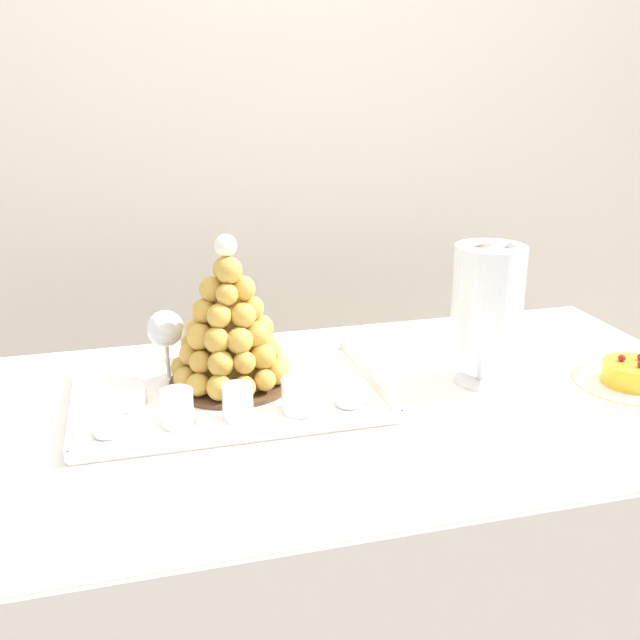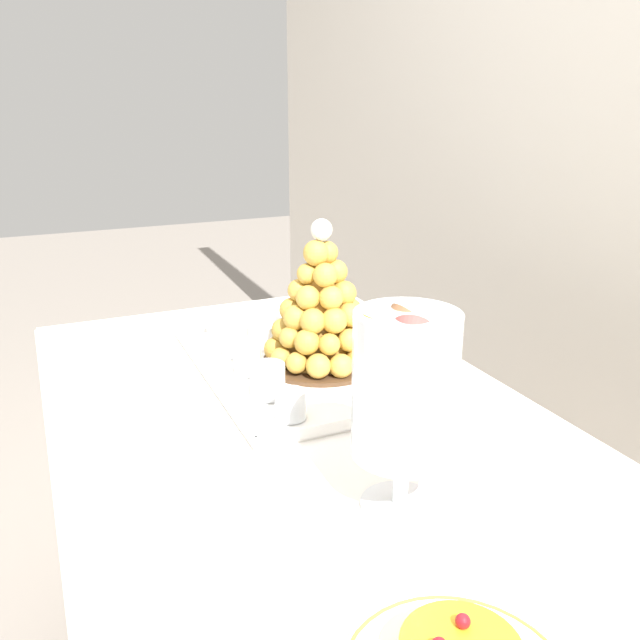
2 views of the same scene
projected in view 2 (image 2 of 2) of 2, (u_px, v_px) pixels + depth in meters
buffet_table at (312, 494)px, 1.10m from camera, size 1.36×0.77×0.80m
serving_tray at (296, 366)px, 1.27m from camera, size 0.53×0.35×0.02m
croquembouche at (322, 312)px, 1.24m from camera, size 0.23×0.23×0.28m
dessert_cup_left at (219, 328)px, 1.40m from camera, size 0.05×0.05×0.05m
dessert_cup_mid_left at (236, 342)px, 1.31m from camera, size 0.05×0.05×0.06m
dessert_cup_centre at (248, 360)px, 1.22m from camera, size 0.05×0.05×0.06m
dessert_cup_mid_right at (268, 381)px, 1.13m from camera, size 0.06×0.06×0.06m
dessert_cup_right at (290, 405)px, 1.06m from camera, size 0.05×0.05×0.05m
creme_brulee_ramekin at (271, 328)px, 1.43m from camera, size 0.08×0.08×0.03m
macaron_goblet at (405, 386)px, 0.80m from camera, size 0.13×0.13×0.27m
wine_glass at (327, 299)px, 1.37m from camera, size 0.07×0.07×0.14m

